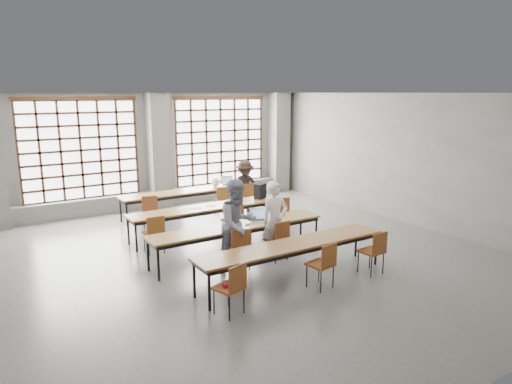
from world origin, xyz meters
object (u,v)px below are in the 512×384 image
student_female (238,224)px  chair_back_left (149,208)px  chair_mid_right (280,210)px  laptop_front (258,217)px  desk_row_a (189,193)px  chair_front_right (279,237)px  desk_row_b (207,209)px  backpack (260,191)px  chair_front_left (240,244)px  student_back (245,186)px  red_pouch (229,285)px  chair_back_right (247,194)px  chair_mid_left (155,230)px  chair_mid_centre (234,217)px  student_male (275,221)px  chair_near_right (375,248)px  mouse (275,218)px  green_box (235,222)px  chair_back_mid (223,198)px  laptop_back (228,183)px  phone (248,224)px  desk_row_c (238,228)px  chair_near_mid (324,261)px  plastic_bag (216,182)px  desk_row_d (293,247)px

student_female → chair_back_left: bearing=90.4°
chair_mid_right → laptop_front: size_ratio=1.95×
desk_row_a → chair_front_right: size_ratio=4.55×
desk_row_b → backpack: bearing=1.8°
chair_front_left → desk_row_b: bearing=78.8°
desk_row_a → student_back: (1.60, -0.50, 0.10)m
red_pouch → chair_back_left: bearing=83.8°
chair_back_right → chair_mid_left: (-3.59, -2.02, 0.00)m
chair_front_right → student_female: 1.00m
chair_mid_centre → chair_front_right: 1.82m
desk_row_a → student_male: 4.34m
chair_back_right → student_female: bearing=-123.5°
chair_back_left → chair_near_right: size_ratio=1.00×
mouse → green_box: 1.01m
laptop_front → chair_back_mid: bearing=76.1°
student_male → laptop_back: size_ratio=4.20×
desk_row_a → student_male: size_ratio=2.36×
laptop_front → laptop_back: (1.35, 3.84, 0.00)m
chair_mid_centre → chair_front_left: bearing=-116.2°
desk_row_b → chair_near_right: chair_near_right is taller
chair_back_left → chair_mid_right: size_ratio=1.00×
chair_mid_left → red_pouch: 3.35m
chair_front_right → student_female: size_ratio=0.48×
laptop_front → backpack: size_ratio=1.13×
chair_mid_centre → chair_front_left: same height
laptop_front → phone: bearing=-152.5°
desk_row_c → red_pouch: 2.59m
chair_near_mid → mouse: (0.47, 2.21, 0.21)m
laptop_front → green_box: bearing=-177.7°
desk_row_b → chair_near_mid: 4.07m
mouse → chair_back_right: bearing=69.6°
chair_back_mid → laptop_back: bearing=51.7°
chair_back_mid → chair_back_right: (0.81, -0.00, 0.00)m
desk_row_a → chair_back_right: chair_back_right is taller
backpack → plastic_bag: bearing=73.4°
phone → chair_back_left: bearing=107.3°
chair_near_mid → plastic_bag: bearing=80.9°
chair_mid_centre → green_box: (-0.62, -1.11, 0.24)m
mouse → phone: (-0.77, -0.08, -0.01)m
desk_row_d → phone: size_ratio=30.77×
chair_mid_left → laptop_back: 4.36m
mouse → backpack: size_ratio=0.24×
chair_mid_right → chair_near_mid: 3.73m
student_female → laptop_front: bearing=26.6°
mouse → phone: bearing=-174.1°
student_male → plastic_bag: student_male is taller
desk_row_b → red_pouch: (-1.59, -3.98, -0.16)m
desk_row_d → chair_mid_left: 3.28m
chair_mid_right → chair_near_right: bearing=-93.0°
student_female → red_pouch: 2.05m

